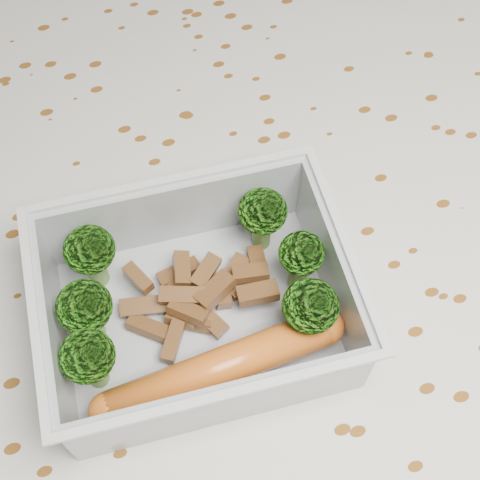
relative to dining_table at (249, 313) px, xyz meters
name	(u,v)px	position (x,y,z in m)	size (l,w,h in m)	color
ground_plane	(244,479)	(0.00, 0.00, -0.67)	(4.00, 4.00, 0.00)	olive
dining_table	(249,313)	(0.00, 0.00, 0.00)	(1.40, 0.90, 0.75)	brown
tablecloth	(249,284)	(0.00, 0.00, 0.05)	(1.46, 0.96, 0.19)	silver
lunch_container	(198,308)	(-0.04, -0.03, 0.11)	(0.19, 0.15, 0.06)	silver
broccoli_florets	(188,284)	(-0.05, -0.02, 0.13)	(0.16, 0.11, 0.05)	#608C3F
meat_pile	(200,294)	(-0.04, -0.02, 0.10)	(0.10, 0.07, 0.02)	brown
sausage	(220,368)	(-0.04, -0.07, 0.11)	(0.15, 0.03, 0.02)	#D1641D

